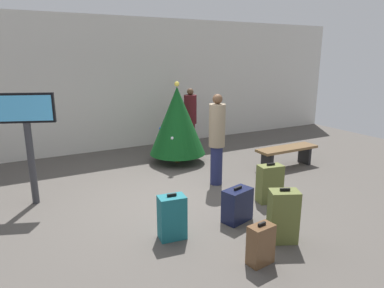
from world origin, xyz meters
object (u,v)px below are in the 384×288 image
at_px(suitcase_0, 283,216).
at_px(traveller_0, 190,118).
at_px(holiday_tree, 177,121).
at_px(suitcase_2, 270,183).
at_px(suitcase_1, 261,245).
at_px(suitcase_4, 172,217).
at_px(flight_info_kiosk, 27,127).
at_px(waiting_bench, 287,152).
at_px(suitcase_3, 237,205).
at_px(traveller_1, 217,137).

bearing_deg(suitcase_0, traveller_0, 76.79).
distance_m(traveller_0, suitcase_0, 5.18).
bearing_deg(holiday_tree, traveller_0, 47.84).
xyz_separation_m(suitcase_0, suitcase_2, (0.75, 1.16, -0.04)).
bearing_deg(suitcase_0, holiday_tree, 85.46).
height_order(suitcase_1, suitcase_4, suitcase_4).
xyz_separation_m(suitcase_1, suitcase_4, (-0.72, 1.10, 0.06)).
distance_m(flight_info_kiosk, suitcase_1, 4.27).
bearing_deg(suitcase_2, suitcase_1, -133.57).
xyz_separation_m(waiting_bench, suitcase_3, (-2.65, -1.72, -0.09)).
bearing_deg(suitcase_1, traveller_0, 71.24).
relative_size(suitcase_2, suitcase_3, 1.26).
height_order(waiting_bench, suitcase_0, suitcase_0).
relative_size(traveller_1, suitcase_0, 2.30).
relative_size(waiting_bench, suitcase_0, 1.95).
relative_size(traveller_0, suitcase_2, 2.35).
bearing_deg(flight_info_kiosk, suitcase_3, -39.29).
bearing_deg(suitcase_0, suitcase_3, 104.17).
relative_size(holiday_tree, suitcase_1, 3.50).
distance_m(suitcase_0, suitcase_1, 0.70).
xyz_separation_m(traveller_1, suitcase_2, (0.38, -1.20, -0.64)).
xyz_separation_m(traveller_0, suitcase_3, (-1.38, -4.21, -0.63)).
height_order(holiday_tree, suitcase_3, holiday_tree).
xyz_separation_m(suitcase_2, suitcase_4, (-2.09, -0.34, -0.02)).
bearing_deg(suitcase_4, holiday_tree, 62.95).
height_order(holiday_tree, suitcase_0, holiday_tree).
bearing_deg(suitcase_4, waiting_bench, 24.37).
distance_m(flight_info_kiosk, traveller_0, 4.62).
distance_m(holiday_tree, flight_info_kiosk, 3.47).
bearing_deg(suitcase_3, suitcase_1, -110.98).
bearing_deg(suitcase_4, suitcase_0, -31.25).
bearing_deg(traveller_1, suitcase_1, -110.66).
distance_m(traveller_0, suitcase_1, 5.64).
height_order(traveller_1, suitcase_0, traveller_1).
xyz_separation_m(holiday_tree, flight_info_kiosk, (-3.31, -0.99, 0.35)).
bearing_deg(suitcase_0, traveller_1, 80.99).
distance_m(suitcase_0, suitcase_4, 1.57).
height_order(traveller_1, suitcase_3, traveller_1).
height_order(holiday_tree, waiting_bench, holiday_tree).
distance_m(holiday_tree, suitcase_1, 4.53).
bearing_deg(traveller_1, traveller_0, 73.18).
relative_size(traveller_0, suitcase_3, 2.96).
relative_size(traveller_1, suitcase_4, 2.70).
xyz_separation_m(flight_info_kiosk, suitcase_3, (2.78, -2.28, -1.13)).
distance_m(traveller_0, suitcase_2, 3.93).
bearing_deg(suitcase_2, holiday_tree, 98.31).
bearing_deg(suitcase_3, suitcase_2, 20.09).
distance_m(holiday_tree, suitcase_2, 3.03).
bearing_deg(holiday_tree, traveller_1, -88.30).
xyz_separation_m(traveller_0, suitcase_4, (-2.52, -4.21, -0.58)).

